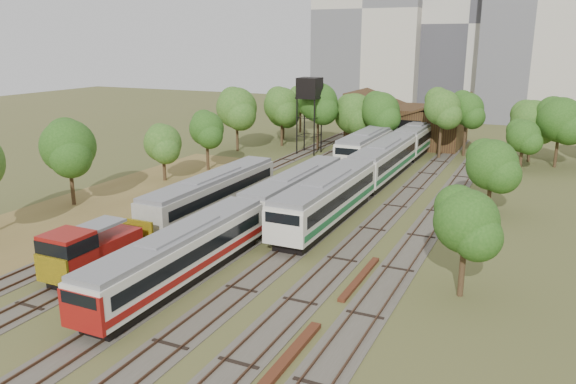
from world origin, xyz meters
The scene contains 17 objects.
ground centered at (0.00, 0.00, 0.00)m, with size 240.00×240.00×0.00m, color #475123.
dry_grass_patch centered at (-18.00, 8.00, 0.02)m, with size 14.00×60.00×0.04m, color brown.
tracks centered at (-0.67, 25.00, 0.04)m, with size 24.60×80.00×0.19m.
railcar_red_set centered at (-2.00, 11.28, 1.84)m, with size 2.81×34.58×3.47m.
railcar_green_set centered at (2.00, 35.06, 2.11)m, with size 3.22×52.08×3.99m.
railcar_rear centered at (-2.00, 41.88, 2.14)m, with size 3.27×16.08×4.05m.
shunter_locomotive centered at (-8.00, 0.84, 1.69)m, with size 2.69×8.10×3.52m.
old_grey_coach centered at (-8.00, 15.72, 1.96)m, with size 2.90×18.00×3.59m.
water_tower centered at (-11.28, 44.98, 8.58)m, with size 2.94×2.94×10.19m.
rail_pile_near centered at (8.00, -3.27, 0.14)m, with size 0.55×8.23×0.27m, color #5A2C19.
rail_pile_far centered at (8.20, 7.79, 0.12)m, with size 0.45×7.23×0.24m, color #5A2C19.
maintenance_shed centered at (-1.00, 57.98, 2.91)m, with size 16.45×11.55×7.58m.
tree_band_left centered at (-20.56, 25.00, 5.39)m, with size 8.23×74.72×8.79m.
tree_band_far centered at (4.86, 50.33, 5.70)m, with size 47.66×10.82×9.37m.
tree_band_right centered at (14.56, 26.98, 4.40)m, with size 5.71×41.67×6.66m.
tower_left centered at (-18.00, 95.00, 21.00)m, with size 22.00×16.00×42.00m, color beige.
tower_centre centered at (2.00, 100.00, 18.00)m, with size 20.00×18.00×36.00m, color beige.
Camera 1 is at (18.26, -24.58, 15.04)m, focal length 35.00 mm.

